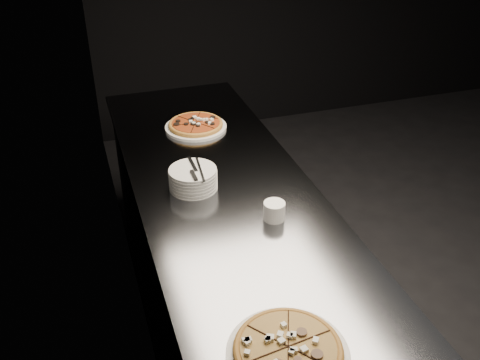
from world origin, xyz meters
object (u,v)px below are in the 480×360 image
object	(u,v)px
pizza_tomato	(196,125)
cutlery	(195,170)
pizza_mushroom	(288,351)
counter	(230,279)
ramekin	(274,210)
plate_stack	(193,179)

from	to	relation	value
pizza_tomato	cutlery	distance (m)	0.59
pizza_mushroom	cutlery	world-z (taller)	cutlery
counter	pizza_mushroom	distance (m)	0.98
pizza_mushroom	ramekin	size ratio (longest dim) A/B	4.18
counter	cutlery	distance (m)	0.57
plate_stack	ramekin	xyz separation A→B (m)	(0.24, -0.31, -0.01)
counter	pizza_mushroom	xyz separation A→B (m)	(-0.09, -0.85, 0.48)
pizza_tomato	ramekin	size ratio (longest dim) A/B	3.78
pizza_mushroom	ramekin	world-z (taller)	ramekin
ramekin	pizza_mushroom	bearing A→B (deg)	-108.01
counter	plate_stack	xyz separation A→B (m)	(-0.12, 0.10, 0.50)
counter	pizza_tomato	bearing A→B (deg)	87.80
cutlery	ramekin	distance (m)	0.38
plate_stack	cutlery	xyz separation A→B (m)	(0.01, -0.02, 0.05)
plate_stack	ramekin	world-z (taller)	plate_stack
counter	pizza_tomato	distance (m)	0.80
ramekin	plate_stack	bearing A→B (deg)	127.35
pizza_mushroom	plate_stack	distance (m)	0.94
ramekin	pizza_tomato	bearing A→B (deg)	95.98
pizza_tomato	plate_stack	world-z (taller)	plate_stack
cutlery	counter	bearing A→B (deg)	-35.24
counter	pizza_mushroom	bearing A→B (deg)	-96.00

